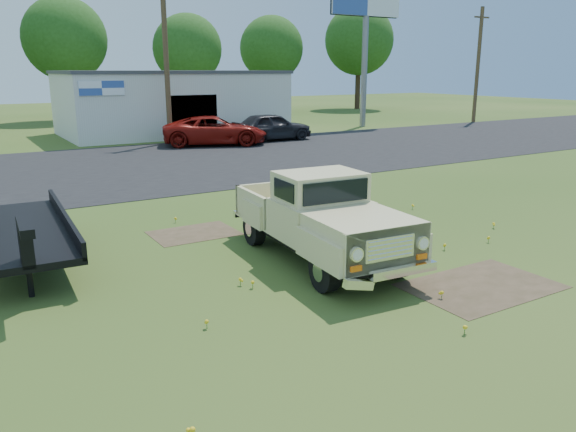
# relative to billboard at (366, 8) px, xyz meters

# --- Properties ---
(ground) EXTENTS (140.00, 140.00, 0.00)m
(ground) POSITION_rel_billboard_xyz_m (-20.00, -24.04, -8.54)
(ground) COLOR #2D4B18
(ground) RESTS_ON ground
(asphalt_lot) EXTENTS (90.00, 14.00, 0.02)m
(asphalt_lot) POSITION_rel_billboard_xyz_m (-20.00, -9.04, -8.54)
(asphalt_lot) COLOR black
(asphalt_lot) RESTS_ON ground
(dirt_patch_a) EXTENTS (3.00, 2.00, 0.01)m
(dirt_patch_a) POSITION_rel_billboard_xyz_m (-18.50, -27.04, -8.54)
(dirt_patch_a) COLOR #433824
(dirt_patch_a) RESTS_ON ground
(dirt_patch_b) EXTENTS (2.20, 1.60, 0.01)m
(dirt_patch_b) POSITION_rel_billboard_xyz_m (-22.00, -20.54, -8.54)
(dirt_patch_b) COLOR #433824
(dirt_patch_b) RESTS_ON ground
(commercial_building) EXTENTS (14.20, 8.20, 4.15)m
(commercial_building) POSITION_rel_billboard_xyz_m (-14.00, 2.95, -6.44)
(commercial_building) COLOR silver
(commercial_building) RESTS_ON ground
(billboard) EXTENTS (6.10, 0.45, 11.05)m
(billboard) POSITION_rel_billboard_xyz_m (0.00, 0.00, 0.00)
(billboard) COLOR slate
(billboard) RESTS_ON ground
(utility_pole_mid) EXTENTS (1.60, 0.30, 9.00)m
(utility_pole_mid) POSITION_rel_billboard_xyz_m (-16.00, -2.04, -3.93)
(utility_pole_mid) COLOR #43341F
(utility_pole_mid) RESTS_ON ground
(utility_pole_east) EXTENTS (1.60, 0.30, 9.00)m
(utility_pole_east) POSITION_rel_billboard_xyz_m (10.00, -2.04, -3.93)
(utility_pole_east) COLOR #43341F
(utility_pole_east) RESTS_ON ground
(treeline_d) EXTENTS (6.72, 6.72, 10.00)m
(treeline_d) POSITION_rel_billboard_xyz_m (-18.00, 16.46, -1.92)
(treeline_d) COLOR #362518
(treeline_d) RESTS_ON ground
(treeline_e) EXTENTS (6.08, 6.08, 9.04)m
(treeline_e) POSITION_rel_billboard_xyz_m (-8.00, 14.96, -2.55)
(treeline_e) COLOR #362518
(treeline_e) RESTS_ON ground
(treeline_f) EXTENTS (6.40, 6.40, 9.52)m
(treeline_f) POSITION_rel_billboard_xyz_m (2.00, 17.46, -2.24)
(treeline_f) COLOR #362518
(treeline_f) RESTS_ON ground
(treeline_g) EXTENTS (7.36, 7.36, 10.95)m
(treeline_g) POSITION_rel_billboard_xyz_m (12.00, 15.96, -1.29)
(treeline_g) COLOR #362518
(treeline_g) RESTS_ON ground
(vintage_pickup_truck) EXTENTS (2.59, 5.74, 2.03)m
(vintage_pickup_truck) POSITION_rel_billboard_xyz_m (-20.36, -23.99, -7.52)
(vintage_pickup_truck) COLOR beige
(vintage_pickup_truck) RESTS_ON ground
(flatbed_trailer) EXTENTS (2.32, 6.15, 1.65)m
(flatbed_trailer) POSITION_rel_billboard_xyz_m (-26.16, -20.65, -7.71)
(flatbed_trailer) COLOR black
(flatbed_trailer) RESTS_ON ground
(red_pickup) EXTENTS (6.44, 4.63, 1.63)m
(red_pickup) POSITION_rel_billboard_xyz_m (-14.13, -4.31, -7.72)
(red_pickup) COLOR maroon
(red_pickup) RESTS_ON ground
(dark_sedan) EXTENTS (4.93, 2.02, 1.67)m
(dark_sedan) POSITION_rel_billboard_xyz_m (-10.31, -4.16, -7.70)
(dark_sedan) COLOR black
(dark_sedan) RESTS_ON ground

